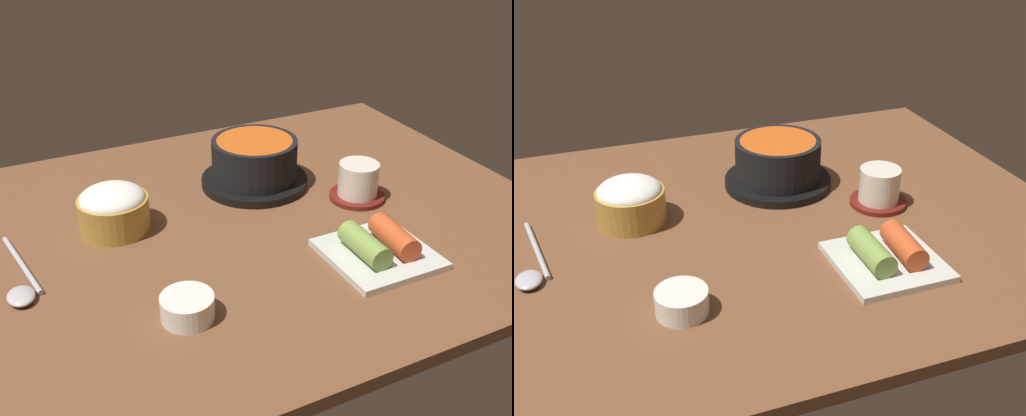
% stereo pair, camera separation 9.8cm
% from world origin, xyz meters
% --- Properties ---
extents(dining_table, '(1.00, 0.76, 0.02)m').
position_xyz_m(dining_table, '(0.00, 0.00, 0.01)').
color(dining_table, brown).
rests_on(dining_table, ground).
extents(stone_pot, '(0.19, 0.19, 0.08)m').
position_xyz_m(stone_pot, '(0.08, 0.11, 0.06)').
color(stone_pot, black).
rests_on(stone_pot, dining_table).
extents(rice_bowl, '(0.11, 0.11, 0.07)m').
position_xyz_m(rice_bowl, '(-0.18, 0.07, 0.06)').
color(rice_bowl, '#B78C38').
rests_on(rice_bowl, dining_table).
extents(tea_cup_with_saucer, '(0.09, 0.09, 0.06)m').
position_xyz_m(tea_cup_with_saucer, '(0.21, -0.02, 0.05)').
color(tea_cup_with_saucer, maroon).
rests_on(tea_cup_with_saucer, dining_table).
extents(kimchi_plate, '(0.15, 0.15, 0.05)m').
position_xyz_m(kimchi_plate, '(0.14, -0.18, 0.04)').
color(kimchi_plate, silver).
rests_on(kimchi_plate, dining_table).
extents(side_bowl_near, '(0.07, 0.07, 0.03)m').
position_xyz_m(side_bowl_near, '(-0.16, -0.19, 0.04)').
color(side_bowl_near, white).
rests_on(side_bowl_near, dining_table).
extents(spoon, '(0.05, 0.19, 0.01)m').
position_xyz_m(spoon, '(-0.34, -0.03, 0.03)').
color(spoon, '#B7B7BC').
rests_on(spoon, dining_table).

